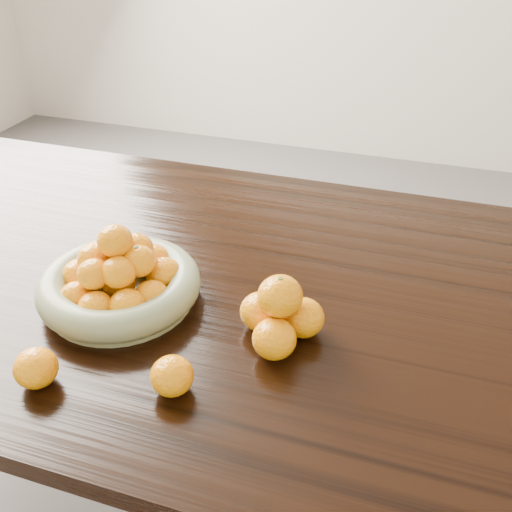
% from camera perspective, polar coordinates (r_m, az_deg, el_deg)
% --- Properties ---
extents(ground, '(5.00, 5.00, 0.00)m').
position_cam_1_polar(ground, '(1.70, -0.59, -23.63)').
color(ground, '#4D4A48').
rests_on(ground, ground).
extents(dining_table, '(2.00, 1.00, 0.75)m').
position_cam_1_polar(dining_table, '(1.20, -0.77, -6.10)').
color(dining_table, black).
rests_on(dining_table, ground).
extents(fruit_bowl, '(0.31, 0.31, 0.16)m').
position_cam_1_polar(fruit_bowl, '(1.10, -13.48, -2.39)').
color(fruit_bowl, gray).
rests_on(fruit_bowl, dining_table).
extents(orange_pyramid, '(0.15, 0.14, 0.13)m').
position_cam_1_polar(orange_pyramid, '(0.98, 2.38, -5.96)').
color(orange_pyramid, orange).
rests_on(orange_pyramid, dining_table).
extents(loose_orange_1, '(0.07, 0.07, 0.06)m').
position_cam_1_polar(loose_orange_1, '(0.98, -21.15, -10.41)').
color(loose_orange_1, orange).
rests_on(loose_orange_1, dining_table).
extents(loose_orange_2, '(0.07, 0.07, 0.06)m').
position_cam_1_polar(loose_orange_2, '(0.91, -8.40, -11.77)').
color(loose_orange_2, orange).
rests_on(loose_orange_2, dining_table).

